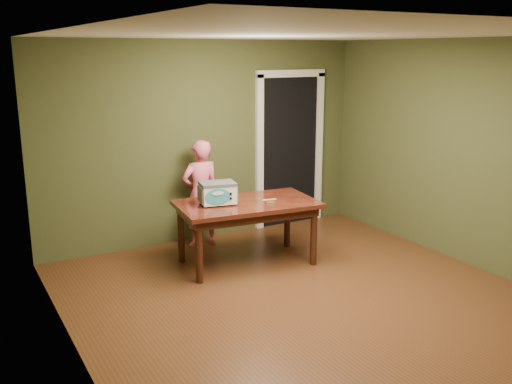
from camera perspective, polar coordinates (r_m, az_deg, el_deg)
floor at (r=5.80m, az=5.78°, el=-11.13°), size 5.00×5.00×0.00m
room_shell at (r=5.31m, az=6.22°, el=5.79°), size 4.52×5.02×2.61m
doorway at (r=8.41m, az=2.26°, el=4.37°), size 1.10×0.66×2.25m
dining_table at (r=6.63m, az=-0.92°, el=-1.84°), size 1.69×1.07×0.75m
toy_oven at (r=6.49m, az=-3.86°, el=-0.03°), size 0.46×0.35×0.26m
baking_pan at (r=6.53m, az=1.50°, el=-1.08°), size 0.10×0.10×0.02m
spatula at (r=6.70m, az=1.30°, el=-0.76°), size 0.18×0.06×0.01m
child at (r=7.29m, az=-5.55°, el=-0.15°), size 0.50×0.33×1.38m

